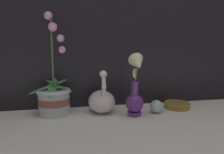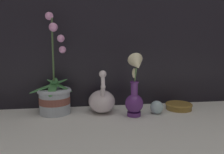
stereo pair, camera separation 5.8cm
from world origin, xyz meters
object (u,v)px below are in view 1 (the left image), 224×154
glass_sphere (156,106)px  amber_dish (177,105)px  swan_figurine (102,100)px  blue_vase (136,91)px  orchid_potted_plant (54,96)px

glass_sphere → amber_dish: (0.13, 0.05, -0.01)m
glass_sphere → amber_dish: 0.14m
swan_figurine → blue_vase: 0.18m
swan_figurine → blue_vase: bearing=-33.2°
swan_figurine → amber_dish: 0.39m
blue_vase → glass_sphere: blue_vase is taller
amber_dish → glass_sphere: bearing=-159.4°
swan_figurine → blue_vase: size_ratio=0.73×
swan_figurine → glass_sphere: 0.26m
swan_figurine → glass_sphere: (0.25, -0.06, -0.03)m
glass_sphere → orchid_potted_plant: bearing=171.3°
orchid_potted_plant → blue_vase: size_ratio=1.63×
swan_figurine → blue_vase: (0.14, -0.09, 0.06)m
glass_sphere → amber_dish: bearing=20.6°
blue_vase → swan_figurine: bearing=146.8°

